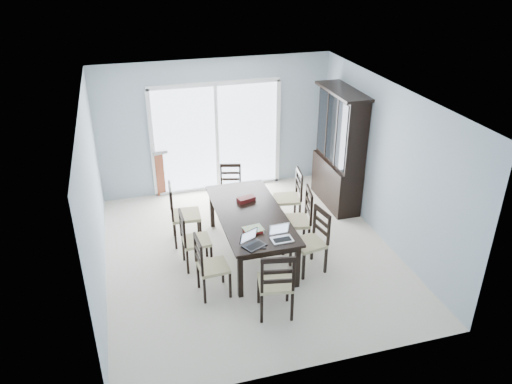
# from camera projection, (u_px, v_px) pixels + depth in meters

# --- Properties ---
(floor) EXTENTS (5.00, 5.00, 0.00)m
(floor) POSITION_uv_depth(u_px,v_px,m) (251.00, 253.00, 8.02)
(floor) COLOR silver
(floor) RESTS_ON ground
(ceiling) EXTENTS (5.00, 5.00, 0.00)m
(ceiling) POSITION_uv_depth(u_px,v_px,m) (250.00, 95.00, 6.85)
(ceiling) COLOR white
(ceiling) RESTS_ON back_wall
(back_wall) EXTENTS (4.50, 0.02, 2.60)m
(back_wall) POSITION_uv_depth(u_px,v_px,m) (216.00, 126.00, 9.58)
(back_wall) COLOR #9AABB7
(back_wall) RESTS_ON floor
(wall_left) EXTENTS (0.02, 5.00, 2.60)m
(wall_left) POSITION_uv_depth(u_px,v_px,m) (93.00, 200.00, 6.89)
(wall_left) COLOR #9AABB7
(wall_left) RESTS_ON floor
(wall_right) EXTENTS (0.02, 5.00, 2.60)m
(wall_right) POSITION_uv_depth(u_px,v_px,m) (386.00, 164.00, 7.98)
(wall_right) COLOR #9AABB7
(wall_right) RESTS_ON floor
(balcony) EXTENTS (4.50, 2.00, 0.10)m
(balcony) POSITION_uv_depth(u_px,v_px,m) (209.00, 170.00, 11.05)
(balcony) COLOR gray
(balcony) RESTS_ON ground
(railing) EXTENTS (4.50, 0.06, 1.10)m
(railing) POSITION_uv_depth(u_px,v_px,m) (200.00, 129.00, 11.64)
(railing) COLOR #99999E
(railing) RESTS_ON balcony
(dining_table) EXTENTS (1.00, 2.20, 0.75)m
(dining_table) POSITION_uv_depth(u_px,v_px,m) (250.00, 217.00, 7.72)
(dining_table) COLOR black
(dining_table) RESTS_ON floor
(china_hutch) EXTENTS (0.50, 1.38, 2.20)m
(china_hutch) POSITION_uv_depth(u_px,v_px,m) (339.00, 150.00, 9.10)
(china_hutch) COLOR black
(china_hutch) RESTS_ON floor
(sliding_door) EXTENTS (2.52, 0.05, 2.18)m
(sliding_door) POSITION_uv_depth(u_px,v_px,m) (217.00, 137.00, 9.66)
(sliding_door) COLOR silver
(sliding_door) RESTS_ON floor
(chair_left_near) EXTENTS (0.45, 0.43, 1.08)m
(chair_left_near) POSITION_uv_depth(u_px,v_px,m) (206.00, 260.00, 6.85)
(chair_left_near) COLOR black
(chair_left_near) RESTS_ON floor
(chair_left_mid) EXTENTS (0.43, 0.41, 1.08)m
(chair_left_mid) POSITION_uv_depth(u_px,v_px,m) (190.00, 234.00, 7.46)
(chair_left_mid) COLOR black
(chair_left_mid) RESTS_ON floor
(chair_left_far) EXTENTS (0.49, 0.48, 1.20)m
(chair_left_far) POSITION_uv_depth(u_px,v_px,m) (179.00, 208.00, 8.05)
(chair_left_far) COLOR black
(chair_left_far) RESTS_ON floor
(chair_right_near) EXTENTS (0.51, 0.50, 1.14)m
(chair_right_near) POSITION_uv_depth(u_px,v_px,m) (315.00, 234.00, 7.41)
(chair_right_near) COLOR black
(chair_right_near) RESTS_ON floor
(chair_right_mid) EXTENTS (0.54, 0.53, 1.20)m
(chair_right_mid) POSITION_uv_depth(u_px,v_px,m) (301.00, 213.00, 7.91)
(chair_right_mid) COLOR black
(chair_right_mid) RESTS_ON floor
(chair_right_far) EXTENTS (0.49, 0.48, 1.14)m
(chair_right_far) POSITION_uv_depth(u_px,v_px,m) (293.00, 191.00, 8.67)
(chair_right_far) COLOR black
(chair_right_far) RESTS_ON floor
(chair_end_near) EXTENTS (0.52, 0.53, 1.18)m
(chair_end_near) POSITION_uv_depth(u_px,v_px,m) (276.00, 278.00, 6.41)
(chair_end_near) COLOR black
(chair_end_near) RESTS_ON floor
(chair_end_far) EXTENTS (0.47, 0.48, 1.02)m
(chair_end_far) POSITION_uv_depth(u_px,v_px,m) (231.00, 183.00, 9.10)
(chair_end_far) COLOR black
(chair_end_far) RESTS_ON floor
(laptop_dark) EXTENTS (0.36, 0.32, 0.21)m
(laptop_dark) POSITION_uv_depth(u_px,v_px,m) (254.00, 243.00, 6.82)
(laptop_dark) COLOR black
(laptop_dark) RESTS_ON dining_table
(laptop_silver) EXTENTS (0.31, 0.22, 0.21)m
(laptop_silver) POSITION_uv_depth(u_px,v_px,m) (282.00, 237.00, 6.96)
(laptop_silver) COLOR silver
(laptop_silver) RESTS_ON dining_table
(book_stack) EXTENTS (0.30, 0.25, 0.05)m
(book_stack) POSITION_uv_depth(u_px,v_px,m) (253.00, 230.00, 7.18)
(book_stack) COLOR maroon
(book_stack) RESTS_ON dining_table
(cell_phone) EXTENTS (0.12, 0.08, 0.01)m
(cell_phone) POSITION_uv_depth(u_px,v_px,m) (262.00, 248.00, 6.80)
(cell_phone) COLOR black
(cell_phone) RESTS_ON dining_table
(game_box) EXTENTS (0.31, 0.21, 0.07)m
(game_box) POSITION_uv_depth(u_px,v_px,m) (246.00, 199.00, 8.00)
(game_box) COLOR #4B0F10
(game_box) RESTS_ON dining_table
(hot_tub) EXTENTS (2.11, 1.97, 0.92)m
(hot_tub) POSITION_uv_depth(u_px,v_px,m) (183.00, 153.00, 10.58)
(hot_tub) COLOR brown
(hot_tub) RESTS_ON balcony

